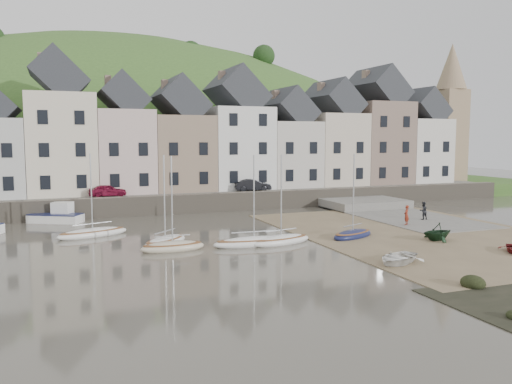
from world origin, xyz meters
name	(u,v)px	position (x,y,z in m)	size (l,w,h in m)	color
ground	(288,244)	(0.00, 0.00, 0.00)	(160.00, 160.00, 0.00)	#494539
quay_land	(181,190)	(0.00, 32.00, 0.75)	(90.00, 30.00, 1.50)	#385D25
quay_street	(206,192)	(0.00, 20.50, 1.55)	(70.00, 7.00, 0.10)	slate
seawall	(216,202)	(0.00, 17.00, 0.90)	(70.00, 1.20, 1.80)	slate
beach	(420,233)	(11.00, 0.00, 0.03)	(18.00, 26.00, 0.06)	brown
slipway	(399,215)	(15.00, 8.00, 0.06)	(8.00, 18.00, 0.12)	slate
hillside	(118,282)	(-5.00, 60.00, -17.99)	(134.40, 84.00, 84.00)	#385D25
townhouse_terrace	(212,137)	(1.76, 24.00, 7.32)	(61.05, 8.00, 13.93)	silver
church_spire	(450,108)	(34.55, 24.00, 11.06)	(4.00, 4.00, 18.00)	#997F60
sailboat_0	(93,233)	(-12.22, 7.80, 0.26)	(5.58, 3.20, 6.32)	white
sailboat_1	(165,241)	(-7.85, 2.74, 0.26)	(4.13, 4.04, 6.32)	white
sailboat_2	(173,246)	(-7.74, 0.89, 0.26)	(4.22, 1.60, 6.32)	beige
sailboat_3	(281,240)	(-0.35, 0.33, 0.26)	(4.96, 2.54, 6.32)	white
sailboat_4	(254,242)	(-2.30, 0.43, 0.26)	(5.77, 1.72, 6.32)	white
sailboat_5	(353,234)	(5.32, 0.31, 0.27)	(4.31, 2.96, 6.32)	#161C45
motorboat_2	(57,216)	(-14.60, 15.56, 0.58)	(4.72, 3.69, 1.70)	white
rowboat_white	(397,258)	(3.50, -7.45, 0.40)	(2.31, 3.23, 0.67)	white
rowboat_green	(437,231)	(10.22, -2.84, 0.69)	(2.07, 2.40, 1.26)	black
person_red	(406,215)	(12.11, 3.11, 0.93)	(0.59, 0.39, 1.61)	maroon
person_dark	(423,211)	(15.20, 4.86, 0.90)	(0.76, 0.59, 1.55)	#222328
car_left	(108,191)	(-10.00, 19.50, 2.20)	(1.41, 3.50, 1.19)	maroon
car_right	(253,185)	(4.84, 19.50, 2.23)	(1.34, 3.84, 1.26)	black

